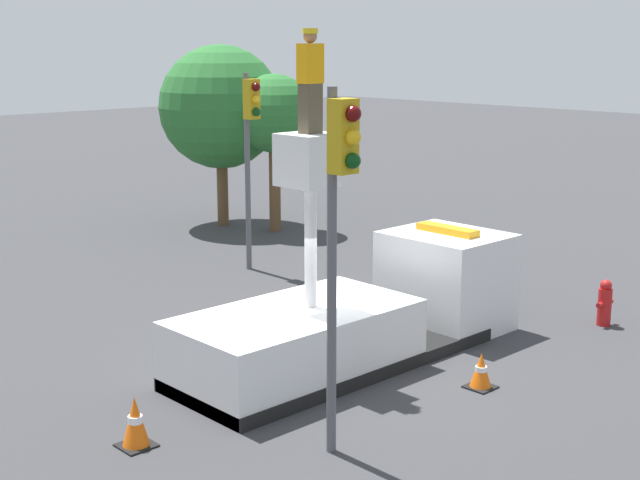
% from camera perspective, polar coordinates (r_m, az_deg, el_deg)
% --- Properties ---
extents(ground_plane, '(120.00, 120.00, 0.00)m').
position_cam_1_polar(ground_plane, '(16.67, 1.02, -7.93)').
color(ground_plane, '#38383A').
extents(bucket_truck, '(7.38, 2.36, 4.31)m').
position_cam_1_polar(bucket_truck, '(16.83, 2.57, -4.87)').
color(bucket_truck, black).
rests_on(bucket_truck, ground).
extents(worker, '(0.40, 0.26, 1.75)m').
position_cam_1_polar(worker, '(15.20, -0.63, 10.13)').
color(worker, brown).
rests_on(worker, bucket_truck).
extents(traffic_light_pole, '(0.34, 0.57, 5.25)m').
position_cam_1_polar(traffic_light_pole, '(12.10, 1.24, 2.50)').
color(traffic_light_pole, '#515156').
rests_on(traffic_light_pole, ground).
extents(traffic_light_across, '(0.34, 0.57, 5.09)m').
position_cam_1_polar(traffic_light_across, '(22.80, -4.48, 6.90)').
color(traffic_light_across, '#515156').
rests_on(traffic_light_across, ground).
extents(fire_hydrant, '(0.53, 0.29, 0.99)m').
position_cam_1_polar(fire_hydrant, '(19.64, 17.76, -3.87)').
color(fire_hydrant, red).
rests_on(fire_hydrant, ground).
extents(traffic_cone_rear, '(0.50, 0.50, 0.78)m').
position_cam_1_polar(traffic_cone_rear, '(13.60, -11.74, -11.39)').
color(traffic_cone_rear, black).
rests_on(traffic_cone_rear, ground).
extents(traffic_cone_curbside, '(0.47, 0.47, 0.63)m').
position_cam_1_polar(traffic_cone_curbside, '(15.71, 10.26, -8.28)').
color(traffic_cone_curbside, black).
rests_on(traffic_cone_curbside, ground).
extents(tree_left_bg, '(2.43, 2.43, 4.91)m').
position_cam_1_polar(tree_left_bg, '(27.74, -2.96, 7.99)').
color(tree_left_bg, brown).
rests_on(tree_left_bg, ground).
extents(tree_right_bg, '(3.92, 3.92, 5.79)m').
position_cam_1_polar(tree_right_bg, '(28.82, -6.38, 8.44)').
color(tree_right_bg, brown).
rests_on(tree_right_bg, ground).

